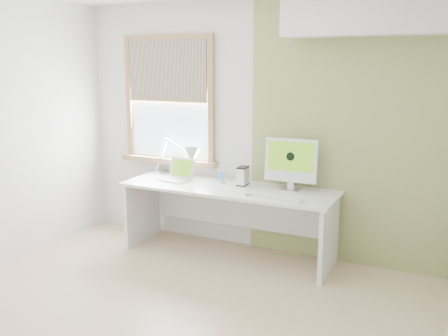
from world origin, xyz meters
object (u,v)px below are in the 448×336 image
Objects in this scene: laptop at (178,175)px; imac at (291,161)px; desk_lamp at (185,157)px; external_drive at (243,176)px; desk at (230,204)px.

imac is at bearing 5.12° from laptop.
desk_lamp is 3.71× the size of external_drive.
laptop is 1.88× the size of external_drive.
external_drive is (0.10, 0.08, 0.29)m from desk.
imac is (0.50, 0.03, 0.19)m from external_drive.
imac reaches higher than desk.
imac is (1.23, -0.05, 0.07)m from desk_lamp.
external_drive is (0.72, 0.08, 0.04)m from laptop.
desk_lamp is (-0.62, 0.16, 0.41)m from desk.
desk_lamp is 1.97× the size of laptop.
desk is 0.67m from laptop.
external_drive is at bearing -176.51° from imac.
imac is (0.60, 0.11, 0.48)m from desk.
laptop is (0.01, -0.16, -0.16)m from desk_lamp.
desk_lamp reaches higher than desk.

